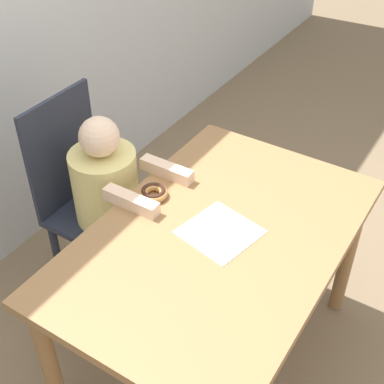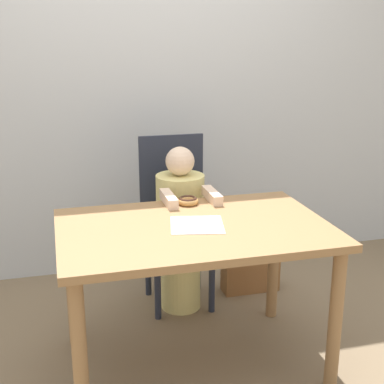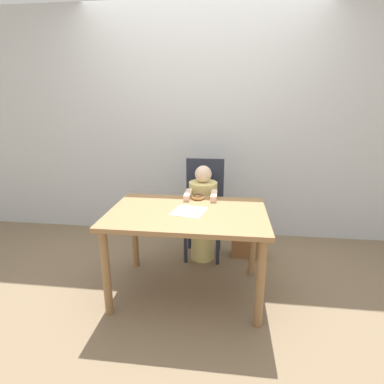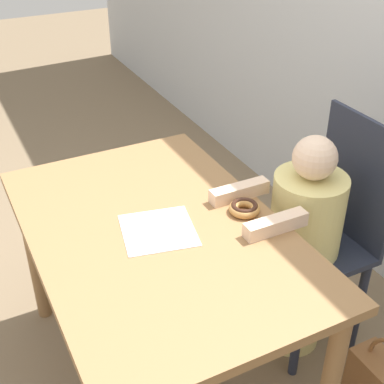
{
  "view_description": "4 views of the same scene",
  "coord_description": "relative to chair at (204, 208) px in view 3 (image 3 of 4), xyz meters",
  "views": [
    {
      "loc": [
        -1.18,
        -0.64,
        1.96
      ],
      "look_at": [
        0.02,
        0.12,
        0.83
      ],
      "focal_mm": 50.0,
      "sensor_mm": 36.0,
      "label": 1
    },
    {
      "loc": [
        -0.58,
        -2.17,
        1.54
      ],
      "look_at": [
        0.02,
        0.12,
        0.83
      ],
      "focal_mm": 50.0,
      "sensor_mm": 36.0,
      "label": 2
    },
    {
      "loc": [
        0.3,
        -2.13,
        1.52
      ],
      "look_at": [
        0.02,
        0.12,
        0.83
      ],
      "focal_mm": 28.0,
      "sensor_mm": 36.0,
      "label": 3
    },
    {
      "loc": [
        1.33,
        -0.54,
        1.74
      ],
      "look_at": [
        0.02,
        0.12,
        0.83
      ],
      "focal_mm": 50.0,
      "sensor_mm": 36.0,
      "label": 4
    }
  ],
  "objects": [
    {
      "name": "plate",
      "position": [
        -0.04,
        -0.69,
        0.21
      ],
      "size": [
        0.15,
        0.15,
        0.01
      ],
      "color": "white",
      "rests_on": "dining_table"
    },
    {
      "name": "handbag",
      "position": [
        0.46,
        -0.01,
        -0.39
      ],
      "size": [
        0.34,
        0.13,
        0.34
      ],
      "color": "brown",
      "rests_on": "ground_plane"
    },
    {
      "name": "child_figure",
      "position": [
        0.0,
        -0.11,
        -0.03
      ],
      "size": [
        0.28,
        0.47,
        0.95
      ],
      "color": "#E0D17F",
      "rests_on": "ground_plane"
    },
    {
      "name": "dining_table",
      "position": [
        -0.07,
        -0.68,
        0.11
      ],
      "size": [
        1.21,
        0.8,
        0.71
      ],
      "color": "olive",
      "rests_on": "ground_plane"
    },
    {
      "name": "ground_plane",
      "position": [
        -0.07,
        -0.68,
        -0.5
      ],
      "size": [
        12.0,
        12.0,
        0.0
      ],
      "primitive_type": "plane",
      "color": "#7A664C"
    },
    {
      "name": "wall_back",
      "position": [
        -0.07,
        0.55,
        0.75
      ],
      "size": [
        8.0,
        0.05,
        2.5
      ],
      "color": "silver",
      "rests_on": "ground_plane"
    },
    {
      "name": "chair",
      "position": [
        0.0,
        0.0,
        0.0
      ],
      "size": [
        0.38,
        0.36,
        0.98
      ],
      "color": "#232838",
      "rests_on": "ground_plane"
    },
    {
      "name": "napkin",
      "position": [
        -0.06,
        -0.68,
        0.21
      ],
      "size": [
        0.28,
        0.28,
        0.0
      ],
      "color": "white",
      "rests_on": "dining_table"
    },
    {
      "name": "donut",
      "position": [
        -0.02,
        -0.37,
        0.23
      ],
      "size": [
        0.11,
        0.11,
        0.04
      ],
      "color": "tan",
      "rests_on": "dining_table"
    }
  ]
}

